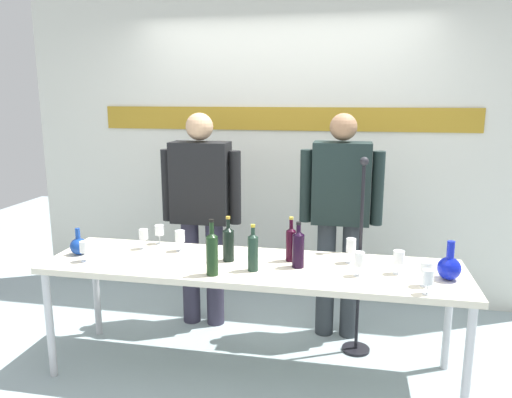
{
  "coord_description": "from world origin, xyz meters",
  "views": [
    {
      "loc": [
        0.61,
        -2.93,
        1.83
      ],
      "look_at": [
        0.0,
        0.15,
        1.16
      ],
      "focal_mm": 34.41,
      "sensor_mm": 36.0,
      "label": 1
    }
  ],
  "objects_px": {
    "presenter_left": "(201,206)",
    "wine_bottle_3": "(228,243)",
    "wine_bottle_2": "(298,247)",
    "wine_glass_left_2": "(159,231)",
    "wine_glass_right_2": "(428,278)",
    "microphone_stand": "(358,290)",
    "wine_glass_left_0": "(180,237)",
    "wine_glass_right_3": "(351,246)",
    "wine_glass_right_0": "(399,258)",
    "wine_glass_right_1": "(359,259)",
    "display_table": "(251,272)",
    "wine_glass_right_4": "(426,268)",
    "wine_glass_left_1": "(85,247)",
    "decanter_blue_left": "(79,246)",
    "wine_bottle_4": "(291,243)",
    "wine_bottle_0": "(212,252)",
    "wine_glass_left_3": "(144,235)",
    "wine_bottle_1": "(253,251)",
    "presenter_right": "(340,212)",
    "decanter_blue_right": "(449,267)"
  },
  "relations": [
    {
      "from": "wine_bottle_1",
      "to": "wine_glass_left_1",
      "type": "relative_size",
      "value": 2.17
    },
    {
      "from": "wine_glass_left_2",
      "to": "microphone_stand",
      "type": "relative_size",
      "value": 0.1
    },
    {
      "from": "wine_bottle_0",
      "to": "wine_bottle_3",
      "type": "bearing_deg",
      "value": 83.24
    },
    {
      "from": "presenter_left",
      "to": "wine_bottle_3",
      "type": "distance_m",
      "value": 0.74
    },
    {
      "from": "microphone_stand",
      "to": "wine_glass_left_1",
      "type": "bearing_deg",
      "value": -161.57
    },
    {
      "from": "wine_bottle_3",
      "to": "wine_glass_right_0",
      "type": "bearing_deg",
      "value": -1.59
    },
    {
      "from": "wine_glass_right_0",
      "to": "wine_glass_right_1",
      "type": "xyz_separation_m",
      "value": [
        -0.23,
        -0.08,
        0.0
      ]
    },
    {
      "from": "wine_glass_right_2",
      "to": "wine_bottle_0",
      "type": "bearing_deg",
      "value": 177.44
    },
    {
      "from": "presenter_right",
      "to": "wine_bottle_4",
      "type": "bearing_deg",
      "value": -118.7
    },
    {
      "from": "wine_glass_left_0",
      "to": "wine_bottle_1",
      "type": "bearing_deg",
      "value": -26.17
    },
    {
      "from": "wine_bottle_1",
      "to": "microphone_stand",
      "type": "height_order",
      "value": "microphone_stand"
    },
    {
      "from": "wine_glass_left_3",
      "to": "decanter_blue_right",
      "type": "bearing_deg",
      "value": -5.77
    },
    {
      "from": "decanter_blue_left",
      "to": "wine_bottle_0",
      "type": "xyz_separation_m",
      "value": [
        1.0,
        -0.2,
        0.08
      ]
    },
    {
      "from": "wine_bottle_2",
      "to": "wine_glass_right_2",
      "type": "distance_m",
      "value": 0.8
    },
    {
      "from": "wine_bottle_4",
      "to": "wine_bottle_2",
      "type": "bearing_deg",
      "value": -60.35
    },
    {
      "from": "wine_bottle_1",
      "to": "wine_bottle_3",
      "type": "bearing_deg",
      "value": 142.55
    },
    {
      "from": "wine_bottle_2",
      "to": "wine_glass_left_2",
      "type": "height_order",
      "value": "wine_bottle_2"
    },
    {
      "from": "decanter_blue_right",
      "to": "wine_glass_right_3",
      "type": "relative_size",
      "value": 1.44
    },
    {
      "from": "display_table",
      "to": "presenter_right",
      "type": "height_order",
      "value": "presenter_right"
    },
    {
      "from": "presenter_right",
      "to": "wine_glass_left_0",
      "type": "distance_m",
      "value": 1.19
    },
    {
      "from": "microphone_stand",
      "to": "decanter_blue_right",
      "type": "bearing_deg",
      "value": -42.65
    },
    {
      "from": "presenter_right",
      "to": "microphone_stand",
      "type": "bearing_deg",
      "value": -56.96
    },
    {
      "from": "display_table",
      "to": "wine_glass_right_4",
      "type": "height_order",
      "value": "wine_glass_right_4"
    },
    {
      "from": "wine_glass_right_4",
      "to": "wine_glass_right_1",
      "type": "bearing_deg",
      "value": 165.84
    },
    {
      "from": "wine_bottle_0",
      "to": "wine_glass_right_3",
      "type": "distance_m",
      "value": 0.9
    },
    {
      "from": "wine_bottle_3",
      "to": "wine_glass_left_0",
      "type": "relative_size",
      "value": 2.03
    },
    {
      "from": "wine_glass_left_1",
      "to": "decanter_blue_left",
      "type": "bearing_deg",
      "value": 134.54
    },
    {
      "from": "wine_glass_left_0",
      "to": "wine_glass_left_3",
      "type": "height_order",
      "value": "wine_glass_left_0"
    },
    {
      "from": "wine_glass_right_0",
      "to": "microphone_stand",
      "type": "distance_m",
      "value": 0.62
    },
    {
      "from": "wine_glass_left_0",
      "to": "wine_glass_right_0",
      "type": "relative_size",
      "value": 1.02
    },
    {
      "from": "decanter_blue_left",
      "to": "wine_glass_left_0",
      "type": "bearing_deg",
      "value": 17.38
    },
    {
      "from": "presenter_left",
      "to": "wine_bottle_2",
      "type": "height_order",
      "value": "presenter_left"
    },
    {
      "from": "wine_glass_right_0",
      "to": "wine_glass_right_1",
      "type": "relative_size",
      "value": 0.97
    },
    {
      "from": "wine_glass_right_2",
      "to": "microphone_stand",
      "type": "xyz_separation_m",
      "value": [
        -0.35,
        0.72,
        -0.39
      ]
    },
    {
      "from": "wine_glass_left_3",
      "to": "microphone_stand",
      "type": "height_order",
      "value": "microphone_stand"
    },
    {
      "from": "wine_glass_left_2",
      "to": "wine_glass_left_3",
      "type": "distance_m",
      "value": 0.15
    },
    {
      "from": "wine_bottle_0",
      "to": "wine_glass_right_1",
      "type": "bearing_deg",
      "value": 10.21
    },
    {
      "from": "decanter_blue_right",
      "to": "wine_glass_right_3",
      "type": "xyz_separation_m",
      "value": [
        -0.57,
        0.18,
        0.04
      ]
    },
    {
      "from": "wine_glass_left_1",
      "to": "microphone_stand",
      "type": "height_order",
      "value": "microphone_stand"
    },
    {
      "from": "wine_glass_left_0",
      "to": "wine_glass_right_3",
      "type": "xyz_separation_m",
      "value": [
        1.16,
        -0.02,
        0.01
      ]
    },
    {
      "from": "microphone_stand",
      "to": "wine_glass_left_2",
      "type": "bearing_deg",
      "value": -175.03
    },
    {
      "from": "wine_bottle_2",
      "to": "wine_glass_left_3",
      "type": "relative_size",
      "value": 2.06
    },
    {
      "from": "decanter_blue_left",
      "to": "wine_bottle_4",
      "type": "height_order",
      "value": "wine_bottle_4"
    },
    {
      "from": "wine_bottle_4",
      "to": "wine_bottle_0",
      "type": "bearing_deg",
      "value": -141.04
    },
    {
      "from": "wine_bottle_0",
      "to": "wine_bottle_2",
      "type": "bearing_deg",
      "value": 26.25
    },
    {
      "from": "wine_bottle_0",
      "to": "wine_glass_left_2",
      "type": "bearing_deg",
      "value": 135.98
    },
    {
      "from": "wine_bottle_1",
      "to": "wine_glass_right_0",
      "type": "relative_size",
      "value": 2.03
    },
    {
      "from": "wine_bottle_1",
      "to": "wine_glass_right_3",
      "type": "bearing_deg",
      "value": 24.0
    },
    {
      "from": "decanter_blue_left",
      "to": "wine_glass_right_1",
      "type": "xyz_separation_m",
      "value": [
        1.87,
        -0.04,
        0.04
      ]
    },
    {
      "from": "decanter_blue_left",
      "to": "wine_bottle_3",
      "type": "relative_size",
      "value": 0.62
    }
  ]
}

